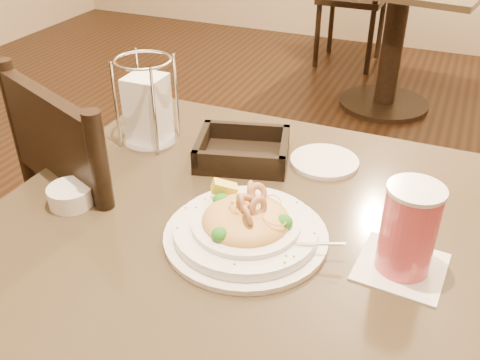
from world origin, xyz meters
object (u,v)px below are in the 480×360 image
at_px(background_table, 396,21).
at_px(bread_basket, 243,152).
at_px(dining_chair_near, 125,234).
at_px(napkin_caddy, 148,107).
at_px(butter_ramekin, 71,196).
at_px(drink_glass, 409,230).
at_px(side_plate, 324,161).
at_px(pasta_bowl, 246,226).
at_px(main_table, 236,314).

distance_m(background_table, bread_basket, 2.12).
bearing_deg(dining_chair_near, bread_basket, -142.06).
distance_m(napkin_caddy, butter_ramekin, 0.29).
bearing_deg(background_table, drink_glass, -81.41).
height_order(background_table, bread_basket, bread_basket).
xyz_separation_m(bread_basket, side_plate, (0.17, 0.06, -0.02)).
height_order(bread_basket, side_plate, bread_basket).
xyz_separation_m(drink_glass, napkin_caddy, (-0.60, 0.22, 0.01)).
distance_m(drink_glass, bread_basket, 0.44).
xyz_separation_m(drink_glass, butter_ramekin, (-0.61, -0.06, -0.06)).
relative_size(pasta_bowl, side_plate, 2.14).
distance_m(pasta_bowl, napkin_caddy, 0.43).
xyz_separation_m(pasta_bowl, napkin_caddy, (-0.34, 0.25, 0.06)).
xyz_separation_m(background_table, drink_glass, (0.35, -2.33, 0.31)).
bearing_deg(butter_ramekin, bread_basket, 50.44).
relative_size(dining_chair_near, side_plate, 6.31).
height_order(main_table, bread_basket, bread_basket).
bearing_deg(main_table, dining_chair_near, 158.74).
height_order(main_table, butter_ramekin, butter_ramekin).
bearing_deg(butter_ramekin, background_table, 83.90).
relative_size(background_table, bread_basket, 4.56).
bearing_deg(napkin_caddy, bread_basket, 0.73).
distance_m(dining_chair_near, drink_glass, 0.74).
height_order(dining_chair_near, napkin_caddy, napkin_caddy).
bearing_deg(main_table, bread_basket, 109.83).
xyz_separation_m(drink_glass, bread_basket, (-0.37, 0.22, -0.06)).
distance_m(dining_chair_near, butter_ramekin, 0.33).
height_order(main_table, drink_glass, drink_glass).
bearing_deg(napkin_caddy, side_plate, 8.50).
height_order(napkin_caddy, side_plate, napkin_caddy).
bearing_deg(bread_basket, side_plate, 18.62).
height_order(main_table, napkin_caddy, napkin_caddy).
relative_size(main_table, napkin_caddy, 4.49).
bearing_deg(bread_basket, drink_glass, -30.78).
bearing_deg(background_table, main_table, -88.61).
relative_size(dining_chair_near, pasta_bowl, 2.94).
relative_size(background_table, pasta_bowl, 3.29).
bearing_deg(pasta_bowl, bread_basket, 114.12).
distance_m(bread_basket, side_plate, 0.18).
height_order(drink_glass, side_plate, drink_glass).
xyz_separation_m(side_plate, butter_ramekin, (-0.40, -0.34, 0.01)).
bearing_deg(main_table, pasta_bowl, -45.06).
height_order(side_plate, butter_ramekin, butter_ramekin).
relative_size(background_table, drink_glass, 6.75).
height_order(pasta_bowl, napkin_caddy, napkin_caddy).
height_order(bread_basket, napkin_caddy, napkin_caddy).
xyz_separation_m(pasta_bowl, butter_ramekin, (-0.35, -0.03, -0.01)).
bearing_deg(napkin_caddy, butter_ramekin, -90.85).
xyz_separation_m(main_table, butter_ramekin, (-0.31, -0.07, 0.25)).
xyz_separation_m(background_table, napkin_caddy, (-0.25, -2.11, 0.32)).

